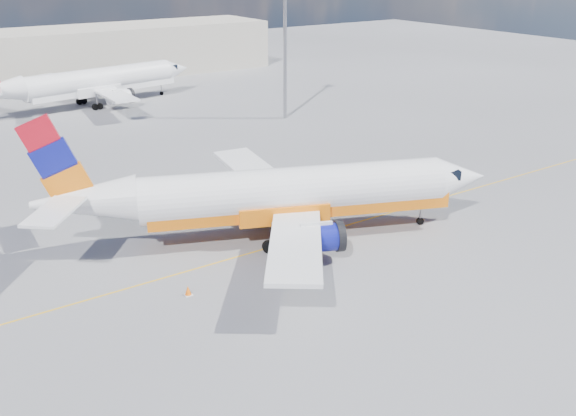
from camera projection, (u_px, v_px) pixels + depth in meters
ground at (314, 257)px, 43.65m from camera, size 240.00×240.00×0.00m
taxi_line at (289, 242)px, 45.95m from camera, size 70.00×0.15×0.01m
terminal_main at (60, 55)px, 102.27m from camera, size 70.00×14.00×8.00m
main_jet at (280, 194)px, 45.49m from camera, size 32.63×24.64×10.00m
second_jet at (93, 82)px, 85.39m from camera, size 31.56×24.61×9.54m
gse_tug at (365, 188)px, 53.72m from camera, size 2.81×1.73×1.99m
traffic_cone at (188, 291)px, 38.70m from camera, size 0.46×0.46×0.64m
floodlight_mast at (285, 16)px, 75.68m from camera, size 1.49×1.49×20.44m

